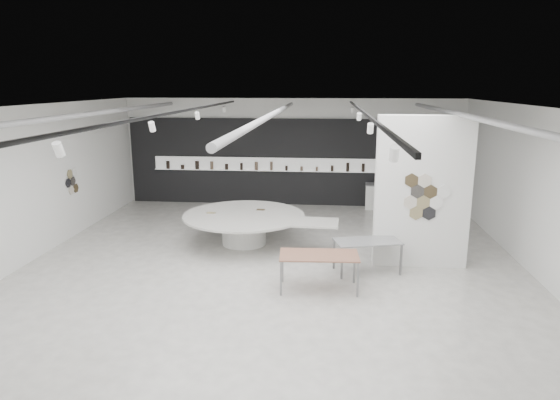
# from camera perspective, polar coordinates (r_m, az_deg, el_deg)

# --- Properties ---
(room) EXTENTS (12.02, 14.02, 3.82)m
(room) POSITION_cam_1_polar(r_m,az_deg,el_deg) (11.04, -1.65, 1.54)
(room) COLOR beige
(room) RESTS_ON ground
(back_wall_display) EXTENTS (11.80, 0.27, 3.10)m
(back_wall_display) POSITION_cam_1_polar(r_m,az_deg,el_deg) (17.93, 1.11, 4.32)
(back_wall_display) COLOR black
(back_wall_display) RESTS_ON ground
(partition_column) EXTENTS (2.20, 0.38, 3.60)m
(partition_column) POSITION_cam_1_polar(r_m,az_deg,el_deg) (12.21, 15.96, 0.85)
(partition_column) COLOR white
(partition_column) RESTS_ON ground
(display_island) EXTENTS (4.31, 3.48, 0.85)m
(display_island) POSITION_cam_1_polar(r_m,az_deg,el_deg) (13.63, -3.86, -2.83)
(display_island) COLOR white
(display_island) RESTS_ON ground
(sample_table_wood) EXTENTS (1.70, 0.91, 0.78)m
(sample_table_wood) POSITION_cam_1_polar(r_m,az_deg,el_deg) (10.64, 4.48, -6.52)
(sample_table_wood) COLOR #8B5C48
(sample_table_wood) RESTS_ON ground
(sample_table_stone) EXTENTS (1.62, 1.10, 0.76)m
(sample_table_stone) POSITION_cam_1_polar(r_m,az_deg,el_deg) (11.73, 9.97, -4.90)
(sample_table_stone) COLOR gray
(sample_table_stone) RESTS_ON ground
(kitchen_counter) EXTENTS (1.59, 0.73, 1.22)m
(kitchen_counter) POSITION_cam_1_polar(r_m,az_deg,el_deg) (17.82, 12.18, 0.36)
(kitchen_counter) COLOR white
(kitchen_counter) RESTS_ON ground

